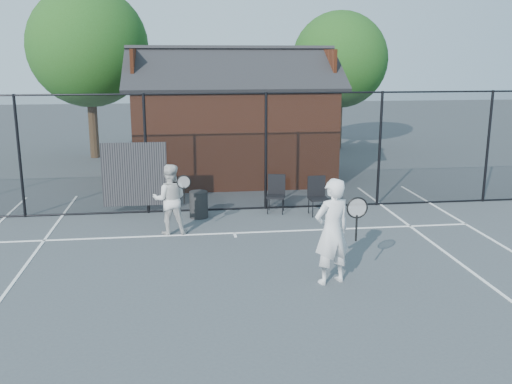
{
  "coord_description": "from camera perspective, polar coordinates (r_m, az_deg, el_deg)",
  "views": [
    {
      "loc": [
        -1.09,
        -9.16,
        3.87
      ],
      "look_at": [
        0.4,
        2.32,
        1.1
      ],
      "focal_mm": 40.0,
      "sensor_mm": 36.0,
      "label": 1
    }
  ],
  "objects": [
    {
      "name": "fence",
      "position": [
        14.38,
        -4.17,
        3.72
      ],
      "size": [
        22.04,
        3.0,
        3.0
      ],
      "color": "black",
      "rests_on": "ground"
    },
    {
      "name": "player_front",
      "position": [
        9.88,
        7.62,
        -3.92
      ],
      "size": [
        0.89,
        0.71,
        1.87
      ],
      "color": "white",
      "rests_on": "ground"
    },
    {
      "name": "player_back",
      "position": [
        12.71,
        -8.6,
        -0.72
      ],
      "size": [
        0.85,
        0.63,
        1.57
      ],
      "color": "silver",
      "rests_on": "ground"
    },
    {
      "name": "tree_right",
      "position": [
        24.56,
        8.38,
        12.93
      ],
      "size": [
        3.97,
        3.97,
        5.7
      ],
      "color": "#2F1F13",
      "rests_on": "ground"
    },
    {
      "name": "chair_right",
      "position": [
        14.2,
        6.25,
        -0.48
      ],
      "size": [
        0.48,
        0.49,
        0.94
      ],
      "primitive_type": "cube",
      "rotation": [
        0.0,
        0.0,
        0.05
      ],
      "color": "black",
      "rests_on": "ground"
    },
    {
      "name": "ground",
      "position": [
        10.0,
        -0.56,
        -9.3
      ],
      "size": [
        80.0,
        80.0,
        0.0
      ],
      "primitive_type": "plane",
      "color": "#42484C",
      "rests_on": "ground"
    },
    {
      "name": "chair_left",
      "position": [
        14.36,
        2.0,
        -0.27
      ],
      "size": [
        0.55,
        0.56,
        0.93
      ],
      "primitive_type": "cube",
      "rotation": [
        0.0,
        0.0,
        -0.25
      ],
      "color": "black",
      "rests_on": "ground"
    },
    {
      "name": "tree_left",
      "position": [
        22.91,
        -16.44,
        13.72
      ],
      "size": [
        4.48,
        4.48,
        6.44
      ],
      "color": "#2F1F13",
      "rests_on": "ground"
    },
    {
      "name": "waste_bin",
      "position": [
        14.01,
        -5.75,
        -1.25
      ],
      "size": [
        0.46,
        0.46,
        0.66
      ],
      "primitive_type": "cylinder",
      "rotation": [
        0.0,
        0.0,
        -0.04
      ],
      "color": "#242424",
      "rests_on": "ground"
    },
    {
      "name": "court_lines",
      "position": [
        8.8,
        0.49,
        -12.57
      ],
      "size": [
        11.02,
        18.0,
        0.01
      ],
      "color": "white",
      "rests_on": "ground"
    },
    {
      "name": "clubhouse",
      "position": [
        18.37,
        -2.39,
        6.36
      ],
      "size": [
        6.5,
        4.36,
        4.19
      ],
      "color": "#632D17",
      "rests_on": "ground"
    }
  ]
}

